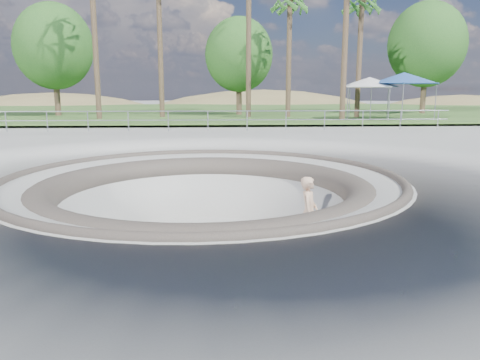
{
  "coord_description": "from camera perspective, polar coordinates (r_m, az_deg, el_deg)",
  "views": [
    {
      "loc": [
        0.26,
        -11.92,
        2.26
      ],
      "look_at": [
        0.96,
        0.18,
        -0.1
      ],
      "focal_mm": 35.0,
      "sensor_mm": 36.0,
      "label": 1
    }
  ],
  "objects": [
    {
      "name": "ground",
      "position": [
        12.13,
        -4.46,
        0.25
      ],
      "size": [
        180.0,
        180.0,
        0.0
      ],
      "primitive_type": "plane",
      "color": "#A7A7A1",
      "rests_on": "ground"
    },
    {
      "name": "skate_bowl",
      "position": [
        12.6,
        -4.34,
        -7.95
      ],
      "size": [
        14.0,
        14.0,
        4.1
      ],
      "color": "#A7A7A1",
      "rests_on": "ground"
    },
    {
      "name": "grass_strip",
      "position": [
        45.96,
        -3.64,
        8.46
      ],
      "size": [
        180.0,
        36.0,
        0.12
      ],
      "color": "#385C24",
      "rests_on": "ground"
    },
    {
      "name": "distant_hills",
      "position": [
        69.8,
        -0.37,
        3.38
      ],
      "size": [
        103.2,
        45.0,
        28.6
      ],
      "color": "olive",
      "rests_on": "ground"
    },
    {
      "name": "safety_railing",
      "position": [
        23.97,
        -3.93,
        7.24
      ],
      "size": [
        25.0,
        0.06,
        1.03
      ],
      "color": "gray",
      "rests_on": "ground"
    },
    {
      "name": "skateboard",
      "position": [
        12.5,
        8.24,
        -8.2
      ],
      "size": [
        0.89,
        0.42,
        0.09
      ],
      "color": "olive",
      "rests_on": "ground"
    },
    {
      "name": "skater",
      "position": [
        12.22,
        8.36,
        -3.94
      ],
      "size": [
        0.64,
        0.79,
        1.88
      ],
      "primitive_type": "imported",
      "rotation": [
        0.0,
        0.0,
        1.26
      ],
      "color": "#D7AC8B",
      "rests_on": "skateboard"
    },
    {
      "name": "canopy_white",
      "position": [
        32.83,
        15.5,
        11.4
      ],
      "size": [
        5.18,
        5.18,
        2.77
      ],
      "color": "gray",
      "rests_on": "ground"
    },
    {
      "name": "canopy_blue",
      "position": [
        33.14,
        19.37,
        11.63
      ],
      "size": [
        5.59,
        5.59,
        3.07
      ],
      "color": "gray",
      "rests_on": "ground"
    },
    {
      "name": "palm_d",
      "position": [
        35.0,
        6.1,
        20.48
      ],
      "size": [
        2.6,
        2.6,
        9.17
      ],
      "color": "brown",
      "rests_on": "ground"
    },
    {
      "name": "palm_f",
      "position": [
        35.36,
        14.63,
        19.84
      ],
      "size": [
        2.6,
        2.6,
        9.0
      ],
      "color": "brown",
      "rests_on": "ground"
    },
    {
      "name": "bushy_tree_left",
      "position": [
        38.71,
        -21.79,
        14.88
      ],
      "size": [
        5.81,
        5.29,
        8.39
      ],
      "color": "brown",
      "rests_on": "ground"
    },
    {
      "name": "bushy_tree_mid",
      "position": [
        37.54,
        -0.13,
        15.02
      ],
      "size": [
        5.26,
        4.78,
        7.59
      ],
      "color": "brown",
      "rests_on": "ground"
    },
    {
      "name": "bushy_tree_right",
      "position": [
        42.49,
        21.83,
        15.06
      ],
      "size": [
        6.31,
        5.74,
        9.1
      ],
      "color": "brown",
      "rests_on": "ground"
    }
  ]
}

